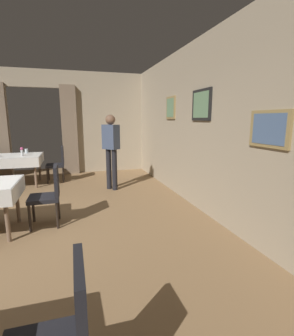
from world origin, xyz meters
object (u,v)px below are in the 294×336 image
object	(u,v)px
person_waiter_by_doorway	(111,146)
dining_table_far	(13,159)
chair_mid_right	(49,193)
flower_vase_far	(22,151)
chair_far_right	(58,162)
glass_far_d	(26,151)

from	to	relation	value
person_waiter_by_doorway	dining_table_far	bearing A→B (deg)	155.16
dining_table_far	chair_mid_right	size ratio (longest dim) A/B	1.41
chair_mid_right	flower_vase_far	xyz separation A→B (m)	(-0.80, 2.65, 0.35)
flower_vase_far	chair_far_right	bearing A→B (deg)	16.75
dining_table_far	person_waiter_by_doorway	world-z (taller)	person_waiter_by_doorway
dining_table_far	glass_far_d	bearing A→B (deg)	51.22
chair_mid_right	person_waiter_by_doorway	world-z (taller)	person_waiter_by_doorway
dining_table_far	chair_mid_right	bearing A→B (deg)	-69.57
dining_table_far	glass_far_d	world-z (taller)	glass_far_d
chair_mid_right	flower_vase_far	size ratio (longest dim) A/B	4.45
glass_far_d	person_waiter_by_doorway	world-z (taller)	person_waiter_by_doorway
chair_mid_right	chair_far_right	distance (m)	2.89
chair_mid_right	flower_vase_far	bearing A→B (deg)	106.71
dining_table_far	chair_mid_right	distance (m)	2.98
dining_table_far	glass_far_d	size ratio (longest dim) A/B	10.96
dining_table_far	chair_far_right	bearing A→B (deg)	6.00
chair_far_right	flower_vase_far	world-z (taller)	flower_vase_far
dining_table_far	flower_vase_far	bearing A→B (deg)	-28.53
flower_vase_far	person_waiter_by_doorway	world-z (taller)	person_waiter_by_doorway
chair_mid_right	person_waiter_by_doorway	bearing A→B (deg)	54.81
flower_vase_far	person_waiter_by_doorway	bearing A→B (deg)	-24.38
glass_far_d	flower_vase_far	bearing A→B (deg)	-93.17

